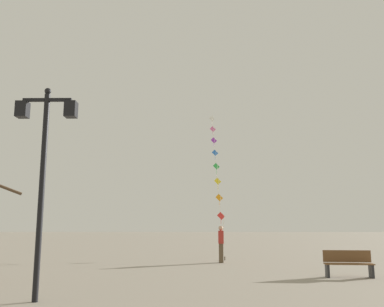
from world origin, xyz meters
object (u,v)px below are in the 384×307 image
(kite_flyer, at_px, (221,243))
(twin_lantern_lamp_post, at_px, (44,150))
(kite_train, at_px, (216,167))
(park_bench, at_px, (348,264))

(kite_flyer, bearing_deg, twin_lantern_lamp_post, 154.80)
(kite_train, distance_m, park_bench, 13.72)
(twin_lantern_lamp_post, bearing_deg, kite_train, 73.44)
(kite_train, bearing_deg, park_bench, -72.20)
(kite_flyer, relative_size, park_bench, 1.05)
(kite_train, bearing_deg, twin_lantern_lamp_post, -106.56)
(kite_train, height_order, park_bench, kite_train)
(twin_lantern_lamp_post, relative_size, park_bench, 3.16)
(twin_lantern_lamp_post, bearing_deg, park_bench, 27.45)
(park_bench, bearing_deg, kite_train, 112.80)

